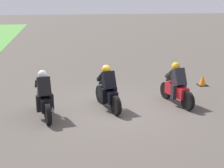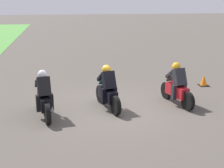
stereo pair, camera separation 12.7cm
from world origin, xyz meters
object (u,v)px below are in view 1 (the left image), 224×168
Objects in this scene: rider_lane_a at (177,87)px; traffic_cone at (203,81)px; rider_lane_b at (108,91)px; rider_lane_c at (44,98)px.

traffic_cone is (2.19, -2.03, -0.41)m from rider_lane_a.
traffic_cone is (2.25, -4.53, -0.41)m from rider_lane_b.
rider_lane_a reaches higher than traffic_cone.
rider_lane_c reaches higher than traffic_cone.
rider_lane_b is 2.17m from rider_lane_c.
rider_lane_b is at bearing -87.42° from rider_lane_c.
rider_lane_b reaches higher than traffic_cone.
rider_lane_a is at bearing -101.91° from rider_lane_b.
rider_lane_b is (-0.05, 2.50, 0.00)m from rider_lane_a.
rider_lane_b and rider_lane_c have the same top height.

